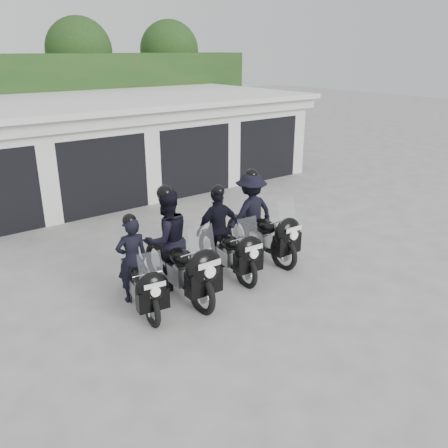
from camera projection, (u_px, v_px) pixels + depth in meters
ground at (222, 282)px, 9.66m from camera, size 80.00×80.00×0.00m
garage_block at (69, 150)px, 15.15m from camera, size 16.40×6.80×2.96m
background_vegetation at (29, 95)px, 18.50m from camera, size 20.00×3.90×5.80m
police_bike_a at (138, 272)px, 8.53m from camera, size 0.81×2.03×1.77m
police_bike_b at (173, 248)px, 9.02m from camera, size 0.99×2.49×2.16m
police_bike_c at (223, 235)px, 9.93m from camera, size 1.08×2.19×1.91m
police_bike_d at (256, 219)px, 10.69m from camera, size 1.23×2.35×2.05m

